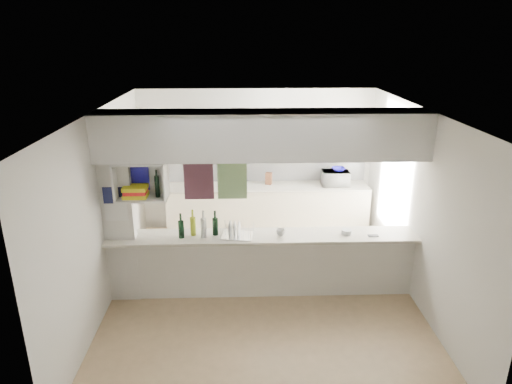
{
  "coord_description": "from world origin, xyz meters",
  "views": [
    {
      "loc": [
        -0.27,
        -5.64,
        3.53
      ],
      "look_at": [
        -0.07,
        0.5,
        1.36
      ],
      "focal_mm": 32.0,
      "sensor_mm": 36.0,
      "label": 1
    }
  ],
  "objects_px": {
    "microwave": "(335,178)",
    "wine_bottles": "(198,227)",
    "dish_rack": "(237,230)",
    "bowl": "(338,169)"
  },
  "relations": [
    {
      "from": "microwave",
      "to": "wine_bottles",
      "type": "height_order",
      "value": "wine_bottles"
    },
    {
      "from": "microwave",
      "to": "wine_bottles",
      "type": "bearing_deg",
      "value": 44.1
    },
    {
      "from": "dish_rack",
      "to": "wine_bottles",
      "type": "distance_m",
      "value": 0.52
    },
    {
      "from": "microwave",
      "to": "wine_bottles",
      "type": "distance_m",
      "value": 3.08
    },
    {
      "from": "bowl",
      "to": "wine_bottles",
      "type": "height_order",
      "value": "wine_bottles"
    },
    {
      "from": "bowl",
      "to": "wine_bottles",
      "type": "bearing_deg",
      "value": -137.71
    },
    {
      "from": "microwave",
      "to": "dish_rack",
      "type": "relative_size",
      "value": 1.05
    },
    {
      "from": "microwave",
      "to": "bowl",
      "type": "xyz_separation_m",
      "value": [
        0.05,
        0.01,
        0.16
      ]
    },
    {
      "from": "microwave",
      "to": "wine_bottles",
      "type": "xyz_separation_m",
      "value": [
        -2.27,
        -2.09,
        0.0
      ]
    },
    {
      "from": "microwave",
      "to": "bowl",
      "type": "height_order",
      "value": "bowl"
    }
  ]
}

